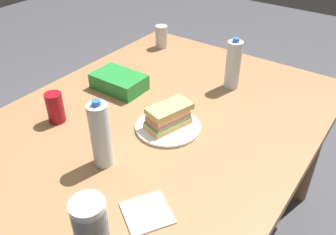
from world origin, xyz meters
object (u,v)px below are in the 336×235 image
dining_table (161,132)px  soda_can_silver (161,37)px  soda_can_red (55,108)px  water_bottle_spare (233,65)px  sandwich (168,116)px  plastic_cup_stack (92,232)px  water_bottle_tall (101,135)px  chip_bag (119,82)px  paper_plate (168,127)px

dining_table → soda_can_silver: (0.55, 0.40, 0.14)m
dining_table → soda_can_red: 0.43m
water_bottle_spare → sandwich: bearing=173.6°
soda_can_red → soda_can_silver: same height
dining_table → plastic_cup_stack: plastic_cup_stack is taller
water_bottle_tall → plastic_cup_stack: size_ratio=1.21×
dining_table → soda_can_red: soda_can_red is taller
dining_table → water_bottle_spare: bearing=-17.4°
dining_table → chip_bag: size_ratio=6.41×
dining_table → sandwich: bearing=-122.3°
water_bottle_tall → plastic_cup_stack: bearing=-139.0°
soda_can_red → soda_can_silver: size_ratio=1.00×
dining_table → chip_bag: chip_bag is taller
dining_table → paper_plate: 0.12m
plastic_cup_stack → chip_bag: bearing=38.1°
dining_table → chip_bag: bearing=76.2°
paper_plate → sandwich: size_ratio=1.23×
plastic_cup_stack → water_bottle_spare: size_ratio=0.87×
sandwich → water_bottle_spare: 0.43m
plastic_cup_stack → soda_can_silver: plastic_cup_stack is taller
chip_bag → water_bottle_tall: water_bottle_tall is taller
water_bottle_spare → soda_can_silver: water_bottle_spare is taller
soda_can_red → paper_plate: bearing=-61.2°
paper_plate → chip_bag: chip_bag is taller
chip_bag → soda_can_red: bearing=84.5°
dining_table → water_bottle_tall: size_ratio=5.98×
paper_plate → water_bottle_tall: (-0.28, 0.06, 0.11)m
sandwich → water_bottle_spare: bearing=-6.4°
soda_can_red → chip_bag: size_ratio=0.53×
chip_bag → plastic_cup_stack: 0.86m
plastic_cup_stack → paper_plate: bearing=17.4°
water_bottle_spare → plastic_cup_stack: bearing=-172.6°
water_bottle_tall → soda_can_silver: bearing=25.0°
plastic_cup_stack → soda_can_red: bearing=58.2°
dining_table → soda_can_silver: soda_can_silver is taller
chip_bag → water_bottle_tall: (-0.40, -0.29, 0.08)m
sandwich → soda_can_red: size_ratio=1.65×
dining_table → plastic_cup_stack: (-0.61, -0.25, 0.18)m
dining_table → paper_plate: size_ratio=5.94×
soda_can_red → water_bottle_tall: water_bottle_tall is taller
sandwich → water_bottle_spare: size_ratio=0.86×
dining_table → water_bottle_tall: water_bottle_tall is taller
paper_plate → dining_table: bearing=55.7°
soda_can_red → water_bottle_spare: water_bottle_spare is taller
water_bottle_tall → plastic_cup_stack: water_bottle_tall is taller
water_bottle_tall → water_bottle_spare: (0.71, -0.11, -0.01)m
sandwich → plastic_cup_stack: 0.59m
chip_bag → soda_can_silver: 0.50m
soda_can_silver → plastic_cup_stack: bearing=-150.7°
soda_can_red → soda_can_silver: bearing=6.4°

